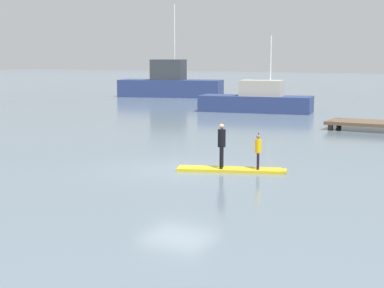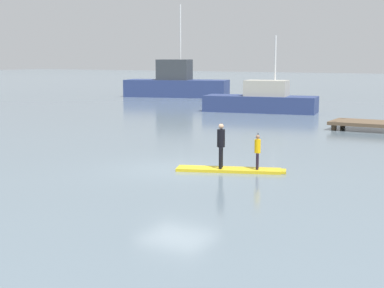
{
  "view_description": "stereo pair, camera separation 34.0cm",
  "coord_description": "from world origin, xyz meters",
  "px_view_note": "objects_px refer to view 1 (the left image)",
  "views": [
    {
      "loc": [
        10.07,
        -17.7,
        3.87
      ],
      "look_at": [
        -0.08,
        1.18,
        0.71
      ],
      "focal_mm": 55.86,
      "sensor_mm": 36.0,
      "label": 1
    },
    {
      "loc": [
        10.37,
        -17.54,
        3.87
      ],
      "look_at": [
        -0.08,
        1.18,
        0.71
      ],
      "focal_mm": 55.86,
      "sensor_mm": 36.0,
      "label": 2
    }
  ],
  "objects_px": {
    "motor_boat_small_navy": "(170,84)",
    "paddler_adult": "(222,143)",
    "paddleboard_near": "(231,170)",
    "fishing_boat_green_midground": "(257,100)",
    "paddler_child_solo": "(258,150)"
  },
  "relations": [
    {
      "from": "motor_boat_small_navy",
      "to": "paddler_adult",
      "type": "bearing_deg",
      "value": -57.0
    },
    {
      "from": "paddleboard_near",
      "to": "fishing_boat_green_midground",
      "type": "bearing_deg",
      "value": 109.9
    },
    {
      "from": "paddleboard_near",
      "to": "fishing_boat_green_midground",
      "type": "distance_m",
      "value": 22.0
    },
    {
      "from": "paddler_adult",
      "to": "motor_boat_small_navy",
      "type": "distance_m",
      "value": 37.53
    },
    {
      "from": "paddleboard_near",
      "to": "motor_boat_small_navy",
      "type": "bearing_deg",
      "value": 123.5
    },
    {
      "from": "fishing_boat_green_midground",
      "to": "paddler_adult",
      "type": "bearing_deg",
      "value": -70.99
    },
    {
      "from": "paddler_adult",
      "to": "motor_boat_small_navy",
      "type": "bearing_deg",
      "value": 123.0
    },
    {
      "from": "paddler_adult",
      "to": "motor_boat_small_navy",
      "type": "xyz_separation_m",
      "value": [
        -20.44,
        31.48,
        0.26
      ]
    },
    {
      "from": "paddler_child_solo",
      "to": "motor_boat_small_navy",
      "type": "xyz_separation_m",
      "value": [
        -21.6,
        31.05,
        0.47
      ]
    },
    {
      "from": "paddler_child_solo",
      "to": "fishing_boat_green_midground",
      "type": "distance_m",
      "value": 21.99
    },
    {
      "from": "motor_boat_small_navy",
      "to": "paddler_child_solo",
      "type": "bearing_deg",
      "value": -55.17
    },
    {
      "from": "paddleboard_near",
      "to": "fishing_boat_green_midground",
      "type": "relative_size",
      "value": 0.46
    },
    {
      "from": "paddler_child_solo",
      "to": "paddler_adult",
      "type": "bearing_deg",
      "value": -159.68
    },
    {
      "from": "paddler_adult",
      "to": "paddler_child_solo",
      "type": "height_order",
      "value": "paddler_adult"
    },
    {
      "from": "motor_boat_small_navy",
      "to": "fishing_boat_green_midground",
      "type": "bearing_deg",
      "value": -38.84
    }
  ]
}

